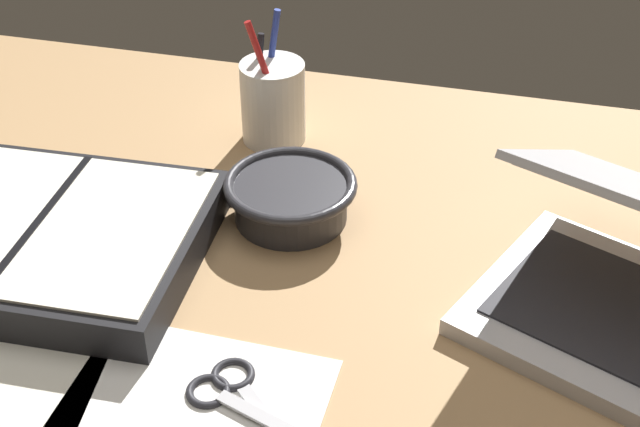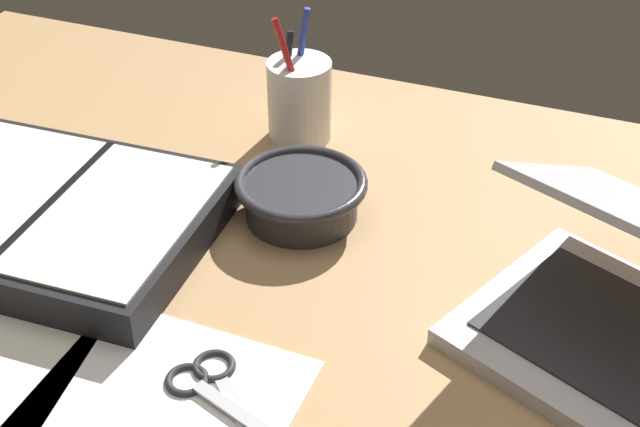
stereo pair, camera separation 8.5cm
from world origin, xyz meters
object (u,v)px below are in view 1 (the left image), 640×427
bowl (291,197)px  scissors (234,393)px  pen_cup (273,101)px  planner (44,238)px

bowl → scissors: bearing=-84.9°
pen_cup → scissors: bearing=-77.9°
bowl → pen_cup: (-6.60, 15.50, 2.43)cm
scissors → planner: bearing=-177.9°
pen_cup → scissors: size_ratio=1.22×
bowl → planner: bearing=-151.0°
scissors → pen_cup: bearing=132.9°
pen_cup → planner: 32.36cm
bowl → scissors: 26.32cm
planner → scissors: size_ratio=2.45×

